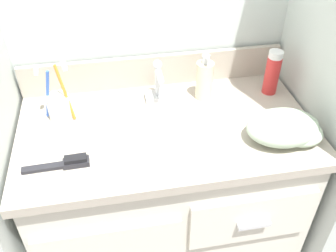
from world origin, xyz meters
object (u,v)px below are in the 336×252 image
Objects in this scene: hairbrush at (66,163)px; hand_towel at (287,129)px; shaving_cream_can at (272,73)px; soap_dispenser at (204,80)px; toothbrush_cup at (59,106)px.

hairbrush is 0.81× the size of hand_towel.
shaving_cream_can is at bearing 18.05° from hairbrush.
shaving_cream_can reaches higher than hairbrush.
soap_dispenser is at bearing 125.74° from hand_towel.
shaving_cream_can is (0.69, 0.03, 0.03)m from toothbrush_cup.
soap_dispenser is 0.52m from hairbrush.
toothbrush_cup reaches higher than soap_dispenser.
hand_towel is at bearing -18.38° from toothbrush_cup.
toothbrush_cup is 0.68m from hand_towel.
toothbrush_cup reaches higher than hairbrush.
hand_towel is at bearing -1.65° from hairbrush.
toothbrush_cup is 0.22m from hairbrush.
soap_dispenser is 0.74× the size of hand_towel.
toothbrush_cup is at bearing -175.51° from soap_dispenser.
hairbrush is at bearing -150.56° from soap_dispenser.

